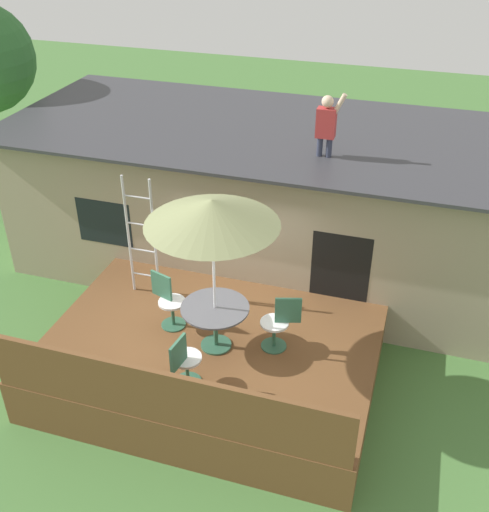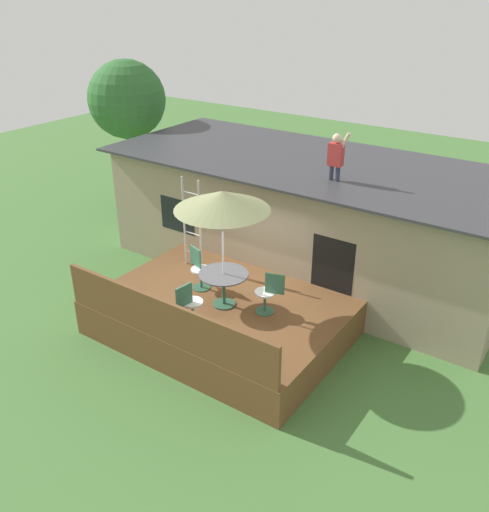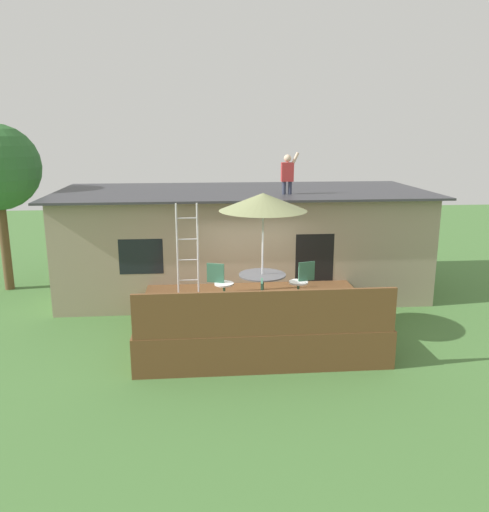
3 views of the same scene
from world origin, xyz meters
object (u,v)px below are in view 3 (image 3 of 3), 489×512
at_px(patio_table, 262,281).
at_px(patio_chair_near, 262,301).
at_px(person_figure, 288,171).
at_px(patio_chair_right, 301,282).
at_px(patio_umbrella, 263,202).
at_px(step_ladder, 188,250).
at_px(patio_chair_left, 221,284).

height_order(patio_table, patio_chair_near, patio_chair_near).
distance_m(person_figure, patio_chair_right, 3.45).
distance_m(patio_table, patio_chair_right, 0.98).
distance_m(patio_chair_right, patio_chair_near, 1.63).
xyz_separation_m(person_figure, patio_chair_right, (-0.07, -2.56, -2.31)).
bearing_deg(patio_chair_near, patio_chair_right, -33.11).
distance_m(patio_umbrella, person_figure, 3.04).
relative_size(patio_table, step_ladder, 0.47).
bearing_deg(patio_chair_right, step_ladder, -32.30).
xyz_separation_m(patio_chair_left, patio_chair_right, (1.84, -0.03, 0.00)).
relative_size(patio_table, person_figure, 0.94).
bearing_deg(patio_chair_near, person_figure, -9.12).
bearing_deg(step_ladder, patio_chair_right, -15.91).
relative_size(step_ladder, patio_chair_left, 2.39).
distance_m(patio_table, step_ladder, 2.01).
xyz_separation_m(patio_umbrella, patio_chair_right, (0.93, 0.27, -1.89)).
bearing_deg(patio_umbrella, patio_chair_right, 16.39).
xyz_separation_m(patio_table, patio_umbrella, (0.00, 0.00, 1.76)).
xyz_separation_m(person_figure, patio_chair_left, (-1.91, -2.53, -2.31)).
distance_m(patio_chair_left, patio_chair_near, 1.48).
distance_m(step_ladder, patio_chair_left, 1.22).
bearing_deg(patio_chair_left, patio_table, -0.00).
distance_m(patio_table, patio_umbrella, 1.76).
height_order(patio_umbrella, patio_chair_near, patio_umbrella).
distance_m(person_figure, patio_chair_left, 3.92).
distance_m(patio_umbrella, patio_chair_right, 2.13).
height_order(patio_umbrella, patio_chair_right, patio_umbrella).
bearing_deg(patio_umbrella, patio_chair_near, -97.48).
relative_size(patio_table, patio_chair_right, 1.13).
relative_size(patio_umbrella, step_ladder, 1.15).
bearing_deg(person_figure, patio_chair_left, -127.02).
bearing_deg(patio_umbrella, step_ladder, 148.59).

